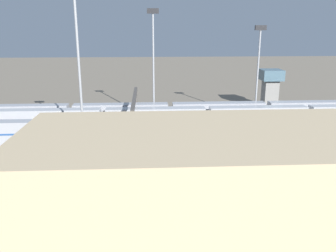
{
  "coord_description": "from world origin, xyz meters",
  "views": [
    {
      "loc": [
        -0.18,
        75.62,
        23.72
      ],
      "look_at": [
        -4.54,
        1.2,
        2.5
      ],
      "focal_mm": 38.2,
      "sensor_mm": 36.0,
      "label": 1
    }
  ],
  "objects_px": {
    "train_on_track_0": "(170,113)",
    "maintenance_shed": "(277,182)",
    "light_mast_1": "(78,47)",
    "light_mast_2": "(153,51)",
    "light_mast_0": "(259,59)",
    "control_tower": "(270,85)",
    "signal_gantry": "(134,103)",
    "train_on_track_1": "(156,119)",
    "train_on_track_3": "(154,131)"
  },
  "relations": [
    {
      "from": "light_mast_0",
      "to": "control_tower",
      "type": "xyz_separation_m",
      "value": [
        -7.8,
        -11.97,
        -8.67
      ]
    },
    {
      "from": "light_mast_2",
      "to": "signal_gantry",
      "type": "relative_size",
      "value": 1.1
    },
    {
      "from": "maintenance_shed",
      "to": "control_tower",
      "type": "relative_size",
      "value": 5.16
    },
    {
      "from": "train_on_track_3",
      "to": "light_mast_1",
      "type": "height_order",
      "value": "light_mast_1"
    },
    {
      "from": "light_mast_2",
      "to": "control_tower",
      "type": "distance_m",
      "value": 38.06
    },
    {
      "from": "train_on_track_0",
      "to": "light_mast_2",
      "type": "distance_m",
      "value": 15.59
    },
    {
      "from": "light_mast_0",
      "to": "control_tower",
      "type": "relative_size",
      "value": 2.09
    },
    {
      "from": "light_mast_1",
      "to": "train_on_track_1",
      "type": "bearing_deg",
      "value": -126.62
    },
    {
      "from": "train_on_track_0",
      "to": "light_mast_2",
      "type": "xyz_separation_m",
      "value": [
        3.97,
        -2.76,
        14.82
      ]
    },
    {
      "from": "light_mast_0",
      "to": "maintenance_shed",
      "type": "relative_size",
      "value": 0.41
    },
    {
      "from": "signal_gantry",
      "to": "maintenance_shed",
      "type": "xyz_separation_m",
      "value": [
        -17.59,
        38.62,
        -1.19
      ]
    },
    {
      "from": "light_mast_2",
      "to": "light_mast_0",
      "type": "bearing_deg",
      "value": -178.31
    },
    {
      "from": "train_on_track_1",
      "to": "light_mast_2",
      "type": "distance_m",
      "value": 16.75
    },
    {
      "from": "light_mast_0",
      "to": "control_tower",
      "type": "distance_m",
      "value": 16.71
    },
    {
      "from": "light_mast_1",
      "to": "light_mast_2",
      "type": "xyz_separation_m",
      "value": [
        -13.25,
        -25.92,
        -2.59
      ]
    },
    {
      "from": "light_mast_1",
      "to": "light_mast_0",
      "type": "bearing_deg",
      "value": -146.05
    },
    {
      "from": "light_mast_0",
      "to": "control_tower",
      "type": "bearing_deg",
      "value": -123.07
    },
    {
      "from": "light_mast_1",
      "to": "maintenance_shed",
      "type": "bearing_deg",
      "value": 136.07
    },
    {
      "from": "train_on_track_0",
      "to": "light_mast_0",
      "type": "bearing_deg",
      "value": -171.04
    },
    {
      "from": "signal_gantry",
      "to": "maintenance_shed",
      "type": "height_order",
      "value": "maintenance_shed"
    },
    {
      "from": "train_on_track_1",
      "to": "train_on_track_0",
      "type": "bearing_deg",
      "value": -126.62
    },
    {
      "from": "light_mast_1",
      "to": "signal_gantry",
      "type": "bearing_deg",
      "value": -123.87
    },
    {
      "from": "light_mast_1",
      "to": "signal_gantry",
      "type": "height_order",
      "value": "light_mast_1"
    },
    {
      "from": "signal_gantry",
      "to": "light_mast_1",
      "type": "bearing_deg",
      "value": 56.13
    },
    {
      "from": "train_on_track_0",
      "to": "light_mast_1",
      "type": "distance_m",
      "value": 33.71
    },
    {
      "from": "maintenance_shed",
      "to": "light_mast_1",
      "type": "bearing_deg",
      "value": -43.93
    },
    {
      "from": "train_on_track_3",
      "to": "control_tower",
      "type": "distance_m",
      "value": 46.3
    },
    {
      "from": "train_on_track_1",
      "to": "light_mast_0",
      "type": "xyz_separation_m",
      "value": [
        -26.15,
        -8.54,
        12.73
      ]
    },
    {
      "from": "signal_gantry",
      "to": "train_on_track_1",
      "type": "bearing_deg",
      "value": -133.01
    },
    {
      "from": "light_mast_1",
      "to": "light_mast_2",
      "type": "distance_m",
      "value": 29.22
    },
    {
      "from": "light_mast_0",
      "to": "control_tower",
      "type": "height_order",
      "value": "light_mast_0"
    },
    {
      "from": "train_on_track_1",
      "to": "light_mast_0",
      "type": "bearing_deg",
      "value": -161.92
    },
    {
      "from": "train_on_track_0",
      "to": "maintenance_shed",
      "type": "bearing_deg",
      "value": 100.73
    },
    {
      "from": "train_on_track_3",
      "to": "control_tower",
      "type": "xyz_separation_m",
      "value": [
        -34.59,
        -30.51,
        4.05
      ]
    },
    {
      "from": "train_on_track_0",
      "to": "maintenance_shed",
      "type": "relative_size",
      "value": 1.65
    },
    {
      "from": "train_on_track_1",
      "to": "maintenance_shed",
      "type": "relative_size",
      "value": 2.06
    },
    {
      "from": "train_on_track_0",
      "to": "light_mast_0",
      "type": "relative_size",
      "value": 4.06
    },
    {
      "from": "light_mast_2",
      "to": "control_tower",
      "type": "relative_size",
      "value": 2.43
    },
    {
      "from": "train_on_track_3",
      "to": "light_mast_0",
      "type": "height_order",
      "value": "light_mast_0"
    },
    {
      "from": "train_on_track_0",
      "to": "control_tower",
      "type": "relative_size",
      "value": 8.49
    },
    {
      "from": "train_on_track_0",
      "to": "signal_gantry",
      "type": "xyz_separation_m",
      "value": [
        8.38,
        10.0,
        4.8
      ]
    },
    {
      "from": "train_on_track_1",
      "to": "control_tower",
      "type": "relative_size",
      "value": 10.64
    },
    {
      "from": "light_mast_2",
      "to": "signal_gantry",
      "type": "height_order",
      "value": "light_mast_2"
    },
    {
      "from": "light_mast_1",
      "to": "maintenance_shed",
      "type": "distance_m",
      "value": 39.21
    },
    {
      "from": "light_mast_0",
      "to": "train_on_track_1",
      "type": "bearing_deg",
      "value": 18.08
    },
    {
      "from": "train_on_track_0",
      "to": "signal_gantry",
      "type": "bearing_deg",
      "value": 50.04
    },
    {
      "from": "signal_gantry",
      "to": "control_tower",
      "type": "bearing_deg",
      "value": -146.55
    },
    {
      "from": "train_on_track_3",
      "to": "light_mast_1",
      "type": "relative_size",
      "value": 2.97
    },
    {
      "from": "train_on_track_0",
      "to": "train_on_track_1",
      "type": "xyz_separation_m",
      "value": [
        3.72,
        5.0,
        -0.02
      ]
    },
    {
      "from": "light_mast_0",
      "to": "signal_gantry",
      "type": "relative_size",
      "value": 0.94
    }
  ]
}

